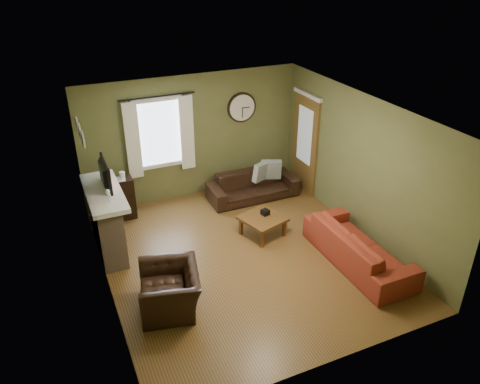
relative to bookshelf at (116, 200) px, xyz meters
name	(u,v)px	position (x,y,z in m)	size (l,w,h in m)	color
floor	(244,256)	(1.76, -2.16, -0.42)	(4.60, 5.20, 0.00)	brown
ceiling	(245,113)	(1.76, -2.16, 2.18)	(4.60, 5.20, 0.00)	white
wall_left	(99,220)	(-0.54, -2.16, 0.88)	(0.00, 5.20, 2.60)	brown
wall_right	(361,166)	(4.06, -2.16, 0.88)	(0.00, 5.20, 2.60)	brown
wall_back	(192,137)	(1.76, 0.44, 0.88)	(4.60, 0.00, 2.60)	brown
wall_front	(336,284)	(1.76, -4.76, 0.88)	(4.60, 0.00, 2.60)	brown
fireplace	(106,223)	(-0.34, -1.01, 0.13)	(0.40, 1.40, 1.10)	gray
firebox	(119,233)	(-0.15, -1.01, -0.12)	(0.04, 0.60, 0.55)	black
mantel	(104,193)	(-0.31, -1.01, 0.72)	(0.58, 1.60, 0.08)	white
tv	(102,177)	(-0.29, -0.86, 0.93)	(0.60, 0.08, 0.35)	black
tv_screen	(106,174)	(-0.21, -0.86, 0.99)	(0.02, 0.62, 0.36)	#994C3F
medallion_left	(83,140)	(-0.52, -1.36, 1.83)	(0.28, 0.28, 0.03)	white
medallion_mid	(80,132)	(-0.52, -1.01, 1.83)	(0.28, 0.28, 0.03)	white
medallion_right	(77,125)	(-0.52, -0.66, 1.83)	(0.28, 0.28, 0.03)	white
window_pane	(159,133)	(1.06, 0.42, 1.08)	(1.00, 0.02, 1.30)	silver
curtain_rod	(157,97)	(1.06, 0.32, 1.85)	(0.03, 0.03, 1.50)	black
curtain_left	(133,141)	(0.51, 0.32, 1.03)	(0.28, 0.04, 1.55)	white
curtain_right	(187,133)	(1.61, 0.32, 1.03)	(0.28, 0.04, 1.55)	white
wall_clock	(242,108)	(2.86, 0.39, 1.38)	(0.64, 0.06, 0.64)	white
door	(305,144)	(4.03, -0.31, 0.63)	(0.05, 0.90, 2.10)	brown
bookshelf	(116,200)	(0.00, 0.00, 0.00)	(0.71, 0.30, 0.85)	black
book	(115,175)	(0.05, -0.03, 0.54)	(0.17, 0.23, 0.02)	#583718
sofa_brown	(253,186)	(2.82, -0.27, -0.15)	(1.91, 0.75, 0.56)	black
pillow_left	(271,170)	(3.28, -0.22, 0.13)	(0.43, 0.13, 0.43)	gray
pillow_right	(262,171)	(3.05, -0.22, 0.13)	(0.41, 0.12, 0.41)	gray
sofa_red	(359,247)	(3.45, -3.11, -0.10)	(2.19, 0.86, 0.64)	maroon
armchair	(170,290)	(0.23, -2.90, -0.10)	(0.99, 0.86, 0.64)	black
coffee_table	(263,226)	(2.36, -1.68, -0.23)	(0.71, 0.71, 0.38)	#583718
tissue_box	(265,214)	(2.44, -1.61, -0.02)	(0.13, 0.13, 0.10)	black
wine_glass_a	(109,199)	(-0.29, -1.52, 0.85)	(0.06, 0.06, 0.18)	white
wine_glass_b	(108,196)	(-0.29, -1.43, 0.86)	(0.07, 0.07, 0.21)	white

